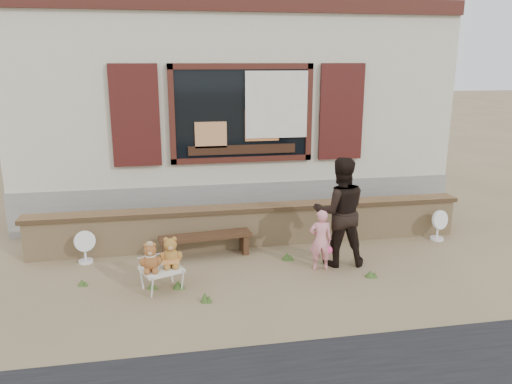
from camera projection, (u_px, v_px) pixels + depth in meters
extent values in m
plane|color=brown|center=(263.00, 268.00, 7.29)|extent=(80.00, 80.00, 0.00)
cube|color=#B3AD91|center=(224.00, 86.00, 10.96)|extent=(8.00, 5.00, 3.20)
cube|color=gray|center=(226.00, 175.00, 11.47)|extent=(8.04, 5.04, 0.80)
cube|color=black|center=(242.00, 114.00, 8.64)|extent=(2.30, 0.04, 1.50)
cube|color=#431A13|center=(242.00, 66.00, 8.42)|extent=(2.50, 0.08, 0.10)
cube|color=#431A13|center=(242.00, 159.00, 8.83)|extent=(2.50, 0.08, 0.10)
cube|color=#431A13|center=(172.00, 115.00, 8.41)|extent=(0.10, 0.08, 1.70)
cube|color=#431A13|center=(309.00, 113.00, 8.83)|extent=(0.10, 0.08, 1.70)
cube|color=black|center=(135.00, 116.00, 8.30)|extent=(0.80, 0.07, 1.70)
cube|color=black|center=(341.00, 112.00, 8.93)|extent=(0.80, 0.07, 1.70)
cube|color=silver|center=(277.00, 105.00, 8.64)|extent=(1.10, 0.02, 1.15)
cube|color=#431A13|center=(241.00, 3.00, 8.19)|extent=(8.00, 0.12, 0.25)
cube|color=black|center=(242.00, 149.00, 8.77)|extent=(1.90, 0.06, 0.16)
cube|color=tan|center=(211.00, 135.00, 8.61)|extent=(0.55, 0.06, 0.45)
cube|color=#E08447|center=(262.00, 125.00, 8.72)|extent=(0.60, 0.06, 0.55)
cube|color=tan|center=(252.00, 227.00, 8.16)|extent=(7.00, 0.30, 0.60)
cube|color=brown|center=(252.00, 208.00, 8.08)|extent=(7.10, 0.36, 0.07)
cube|color=#382213|center=(205.00, 236.00, 7.64)|extent=(1.43, 0.44, 0.05)
cube|color=#382213|center=(165.00, 252.00, 7.52)|extent=(0.11, 0.27, 0.30)
cube|color=#382213|center=(244.00, 243.00, 7.86)|extent=(0.11, 0.27, 0.30)
cube|color=silver|center=(161.00, 269.00, 6.55)|extent=(0.62, 0.59, 0.04)
cylinder|color=silver|center=(152.00, 289.00, 6.33)|extent=(0.03, 0.03, 0.27)
cylinder|color=silver|center=(182.00, 282.00, 6.54)|extent=(0.03, 0.03, 0.27)
cylinder|color=silver|center=(142.00, 278.00, 6.64)|extent=(0.03, 0.03, 0.27)
cylinder|color=silver|center=(171.00, 272.00, 6.85)|extent=(0.03, 0.03, 0.27)
imported|color=pink|center=(321.00, 240.00, 7.15)|extent=(0.36, 0.26, 0.90)
imported|color=black|center=(340.00, 212.00, 7.27)|extent=(0.85, 0.70, 1.62)
cylinder|color=white|center=(86.00, 261.00, 7.50)|extent=(0.21, 0.21, 0.04)
cylinder|color=white|center=(85.00, 253.00, 7.46)|extent=(0.04, 0.04, 0.27)
cylinder|color=white|center=(84.00, 241.00, 7.41)|extent=(0.33, 0.22, 0.32)
cylinder|color=white|center=(437.00, 238.00, 8.45)|extent=(0.22, 0.22, 0.04)
cylinder|color=white|center=(437.00, 231.00, 8.42)|extent=(0.04, 0.04, 0.28)
cylinder|color=white|center=(439.00, 219.00, 8.37)|extent=(0.34, 0.20, 0.33)
cone|color=#3A5723|center=(205.00, 297.00, 6.26)|extent=(0.12, 0.12, 0.13)
cone|color=#3A5723|center=(370.00, 274.00, 6.99)|extent=(0.15, 0.15, 0.10)
cone|color=#3A5723|center=(151.00, 285.00, 6.64)|extent=(0.11, 0.11, 0.09)
cone|color=#3A5723|center=(178.00, 284.00, 6.65)|extent=(0.15, 0.15, 0.11)
cone|color=#3A5723|center=(82.00, 282.00, 6.72)|extent=(0.11, 0.11, 0.09)
cone|color=#3A5723|center=(287.00, 256.00, 7.61)|extent=(0.17, 0.17, 0.10)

